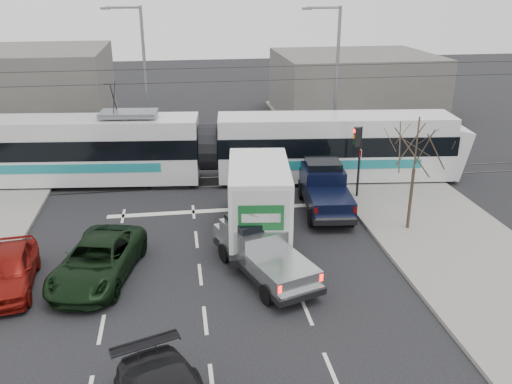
{
  "coord_description": "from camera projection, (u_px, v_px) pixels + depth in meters",
  "views": [
    {
      "loc": [
        -2.28,
        -18.02,
        10.34
      ],
      "look_at": [
        0.98,
        3.6,
        1.8
      ],
      "focal_mm": 38.0,
      "sensor_mm": 36.0,
      "label": 1
    }
  ],
  "objects": [
    {
      "name": "tram",
      "position": [
        208.0,
        148.0,
        29.25
      ],
      "size": [
        26.59,
        5.39,
        5.4
      ],
      "rotation": [
        0.0,
        0.0,
        -0.1
      ],
      "color": "silver",
      "rests_on": "ground"
    },
    {
      "name": "box_truck",
      "position": [
        259.0,
        200.0,
        22.76
      ],
      "size": [
        3.23,
        7.22,
        3.49
      ],
      "rotation": [
        0.0,
        0.0,
        -0.12
      ],
      "color": "black",
      "rests_on": "ground"
    },
    {
      "name": "building_right",
      "position": [
        354.0,
        85.0,
        43.54
      ],
      "size": [
        12.0,
        10.0,
        5.0
      ],
      "primitive_type": "cube",
      "color": "#64605A",
      "rests_on": "ground"
    },
    {
      "name": "sidewalk_right",
      "position": [
        465.0,
        253.0,
        21.9
      ],
      "size": [
        6.0,
        60.0,
        0.15
      ],
      "primitive_type": "cube",
      "color": "gray",
      "rests_on": "ground"
    },
    {
      "name": "bare_tree",
      "position": [
        416.0,
        149.0,
        22.65
      ],
      "size": [
        2.4,
        2.4,
        5.0
      ],
      "color": "#47382B",
      "rests_on": "ground"
    },
    {
      "name": "red_car",
      "position": [
        8.0,
        269.0,
        19.29
      ],
      "size": [
        2.2,
        4.54,
        1.49
      ],
      "primitive_type": "imported",
      "rotation": [
        0.0,
        0.0,
        0.1
      ],
      "color": "maroon",
      "rests_on": "ground"
    },
    {
      "name": "catenary",
      "position": [
        220.0,
        112.0,
        28.47
      ],
      "size": [
        60.0,
        0.2,
        7.0
      ],
      "color": "black",
      "rests_on": "ground"
    },
    {
      "name": "rails",
      "position": [
        221.0,
        181.0,
        29.88
      ],
      "size": [
        60.0,
        1.6,
        0.03
      ],
      "primitive_type": "cube",
      "color": "#33302D",
      "rests_on": "ground"
    },
    {
      "name": "building_left",
      "position": [
        6.0,
        93.0,
        37.9
      ],
      "size": [
        14.0,
        10.0,
        6.0
      ],
      "primitive_type": "cube",
      "color": "#64605A",
      "rests_on": "ground"
    },
    {
      "name": "street_lamp_near",
      "position": [
        334.0,
        74.0,
        32.73
      ],
      "size": [
        2.38,
        0.25,
        9.0
      ],
      "color": "slate",
      "rests_on": "ground"
    },
    {
      "name": "ground",
      "position": [
        245.0,
        271.0,
        20.68
      ],
      "size": [
        120.0,
        120.0,
        0.0
      ],
      "primitive_type": "plane",
      "color": "black",
      "rests_on": "ground"
    },
    {
      "name": "street_lamp_far",
      "position": [
        142.0,
        73.0,
        32.97
      ],
      "size": [
        2.38,
        0.25,
        9.0
      ],
      "color": "slate",
      "rests_on": "ground"
    },
    {
      "name": "silver_pickup",
      "position": [
        261.0,
        248.0,
        20.3
      ],
      "size": [
        3.52,
        5.71,
        1.96
      ],
      "rotation": [
        0.0,
        0.0,
        0.34
      ],
      "color": "black",
      "rests_on": "ground"
    },
    {
      "name": "traffic_signal",
      "position": [
        358.0,
        147.0,
        26.56
      ],
      "size": [
        0.44,
        0.44,
        3.6
      ],
      "color": "black",
      "rests_on": "ground"
    },
    {
      "name": "navy_pickup",
      "position": [
        325.0,
        187.0,
        25.96
      ],
      "size": [
        2.46,
        5.44,
        2.22
      ],
      "rotation": [
        0.0,
        0.0,
        -0.09
      ],
      "color": "black",
      "rests_on": "ground"
    },
    {
      "name": "green_car",
      "position": [
        98.0,
        260.0,
        19.94
      ],
      "size": [
        3.62,
        5.73,
        1.47
      ],
      "primitive_type": "imported",
      "rotation": [
        0.0,
        0.0,
        -0.24
      ],
      "color": "black",
      "rests_on": "ground"
    }
  ]
}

